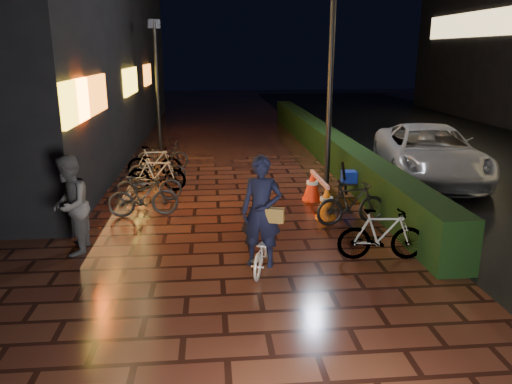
{
  "coord_description": "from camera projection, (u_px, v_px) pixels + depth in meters",
  "views": [
    {
      "loc": [
        -0.69,
        -9.17,
        3.6
      ],
      "look_at": [
        0.12,
        -0.34,
        1.1
      ],
      "focal_mm": 35.0,
      "sensor_mm": 36.0,
      "label": 1
    }
  ],
  "objects": [
    {
      "name": "parked_bikes_hedge",
      "position": [
        365.0,
        217.0,
        9.76
      ],
      "size": [
        1.63,
        2.51,
        0.94
      ],
      "color": "black",
      "rests_on": "ground"
    },
    {
      "name": "ground",
      "position": [
        249.0,
        241.0,
        9.83
      ],
      "size": [
        80.0,
        80.0,
        0.0
      ],
      "primitive_type": "plane",
      "color": "#381911",
      "rests_on": "ground"
    },
    {
      "name": "parked_bikes_storefront",
      "position": [
        155.0,
        172.0,
        13.59
      ],
      "size": [
        1.8,
        5.41,
        0.94
      ],
      "color": "black",
      "rests_on": "ground"
    },
    {
      "name": "bystander_person",
      "position": [
        70.0,
        205.0,
        9.01
      ],
      "size": [
        0.73,
        0.92,
        1.84
      ],
      "primitive_type": "imported",
      "rotation": [
        0.0,
        0.0,
        -1.53
      ],
      "color": "#505052",
      "rests_on": "ground"
    },
    {
      "name": "cart_assembly",
      "position": [
        349.0,
        178.0,
        12.63
      ],
      "size": [
        0.57,
        0.54,
        0.99
      ],
      "color": "black",
      "rests_on": "ground"
    },
    {
      "name": "van",
      "position": [
        429.0,
        153.0,
        14.43
      ],
      "size": [
        3.54,
        5.91,
        1.54
      ],
      "primitive_type": "imported",
      "rotation": [
        0.0,
        0.0,
        -0.19
      ],
      "color": "#B2B3B7",
      "rests_on": "ground"
    },
    {
      "name": "cyclist",
      "position": [
        262.0,
        229.0,
        8.32
      ],
      "size": [
        0.87,
        1.48,
        2.0
      ],
      "color": "silver",
      "rests_on": "ground"
    },
    {
      "name": "traffic_barrier",
      "position": [
        319.0,
        193.0,
        11.75
      ],
      "size": [
        0.52,
        1.91,
        0.77
      ],
      "color": "#DB5E0B",
      "rests_on": "ground"
    },
    {
      "name": "hedge",
      "position": [
        324.0,
        142.0,
        17.65
      ],
      "size": [
        0.7,
        20.0,
        1.0
      ],
      "primitive_type": "cube",
      "color": "black",
      "rests_on": "ground"
    },
    {
      "name": "lamp_post_sf",
      "position": [
        157.0,
        80.0,
        18.24
      ],
      "size": [
        0.44,
        0.23,
        4.71
      ],
      "color": "black",
      "rests_on": "ground"
    },
    {
      "name": "lamp_post_hedge",
      "position": [
        331.0,
        72.0,
        13.2
      ],
      "size": [
        0.54,
        0.21,
        5.6
      ],
      "color": "black",
      "rests_on": "ground"
    }
  ]
}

